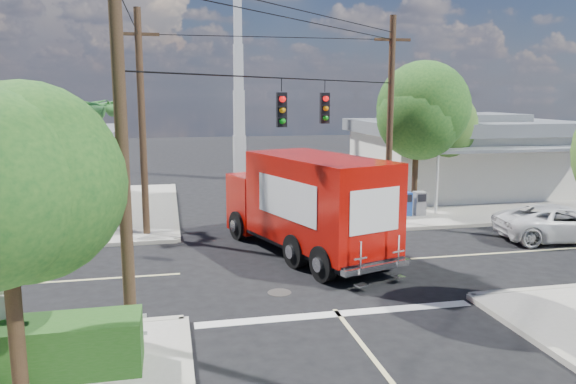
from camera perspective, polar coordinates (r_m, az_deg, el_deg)
name	(u,v)px	position (r m, az deg, el deg)	size (l,w,h in m)	color
ground	(300,266)	(19.10, 1.27, -7.53)	(120.00, 120.00, 0.00)	black
sidewalk_ne	(443,196)	(32.84, 15.50, -0.40)	(14.12, 14.12, 0.14)	#9B968C
sidewalk_nw	(30,213)	(29.91, -24.72, -1.93)	(14.12, 14.12, 0.14)	#9B968C
road_markings	(311,280)	(17.74, 2.38, -8.89)	(32.00, 32.00, 0.01)	beige
building_ne	(462,154)	(34.25, 17.24, 3.73)	(11.80, 10.20, 4.50)	silver
building_nw	(10,165)	(31.37, -26.38, 2.44)	(10.80, 10.20, 4.30)	beige
radio_tower	(239,96)	(38.03, -5.03, 9.71)	(0.80, 0.80, 17.00)	silver
tree_sw_front	(2,177)	(10.65, -27.02, 1.38)	(3.88, 3.78, 6.03)	#422D1C
tree_ne_front	(418,115)	(27.05, 13.05, 7.61)	(4.21, 4.14, 6.66)	#422D1C
tree_ne_back	(446,125)	(30.20, 15.73, 6.60)	(3.77, 3.66, 5.82)	#422D1C
palm_nw_front	(88,111)	(25.45, -19.67, 7.79)	(3.01, 3.08, 5.59)	#422D1C
palm_nw_back	(46,118)	(27.27, -23.41, 6.87)	(3.01, 3.08, 5.19)	#422D1C
utility_poles	(246,125)	(19.54, -4.33, 6.80)	(12.00, 10.68, 9.00)	#473321
picket_fence	(2,336)	(13.61, -27.06, -12.93)	(5.94, 0.06, 1.00)	silver
vending_boxes	(405,204)	(26.70, 11.83, -1.19)	(1.90, 0.50, 1.10)	#A21816
delivery_truck	(307,204)	(20.07, 1.90, -1.25)	(4.98, 8.72, 3.63)	black
parked_car	(562,223)	(24.69, 26.05, -2.85)	(2.34, 5.07, 1.41)	silver
pedestrian	(1,325)	(13.04, -27.14, -11.92)	(0.70, 0.46, 1.93)	beige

